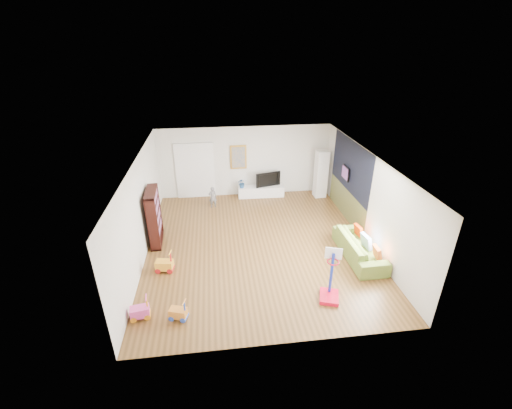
{
  "coord_description": "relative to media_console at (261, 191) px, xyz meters",
  "views": [
    {
      "loc": [
        -1.16,
        -8.66,
        5.63
      ],
      "look_at": [
        0.0,
        0.4,
        1.15
      ],
      "focal_mm": 24.0,
      "sensor_mm": 36.0,
      "label": 1
    }
  ],
  "objects": [
    {
      "name": "ride_on_pink",
      "position": [
        -3.56,
        -6.1,
        0.07
      ],
      "size": [
        0.44,
        0.31,
        0.55
      ],
      "primitive_type": "cube",
      "rotation": [
        0.0,
        0.0,
        0.14
      ],
      "color": "#E348A2",
      "rests_on": "ground"
    },
    {
      "name": "basketball_hoop",
      "position": [
        0.8,
        -6.02,
        0.45
      ],
      "size": [
        0.6,
        0.66,
        1.31
      ],
      "primitive_type": "cube",
      "rotation": [
        0.0,
        0.0,
        -0.32
      ],
      "color": "red",
      "rests_on": "ground"
    },
    {
      "name": "pillow_left",
      "position": [
        2.4,
        -5.02,
        0.29
      ],
      "size": [
        0.11,
        0.37,
        0.37
      ],
      "primitive_type": "cube",
      "rotation": [
        0.0,
        0.0,
        -0.03
      ],
      "color": "#C55222",
      "rests_on": "sofa"
    },
    {
      "name": "navy_accent",
      "position": [
        2.65,
        -2.06,
        1.64
      ],
      "size": [
        0.01,
        3.2,
        1.7
      ],
      "primitive_type": "cube",
      "color": "black",
      "rests_on": "wall_right"
    },
    {
      "name": "ride_on_yellow",
      "position": [
        -3.21,
        -4.43,
        0.09
      ],
      "size": [
        0.48,
        0.34,
        0.59
      ],
      "primitive_type": "cube",
      "rotation": [
        0.0,
        0.0,
        -0.16
      ],
      "color": "gold",
      "rests_on": "ground"
    },
    {
      "name": "bookshelf",
      "position": [
        -3.61,
        -2.88,
        0.63
      ],
      "size": [
        0.36,
        1.17,
        1.68
      ],
      "primitive_type": "cube",
      "rotation": [
        0.0,
        0.0,
        0.05
      ],
      "color": "black",
      "rests_on": "ground"
    },
    {
      "name": "sofa",
      "position": [
        2.18,
        -4.45,
        0.11
      ],
      "size": [
        0.87,
        2.15,
        0.62
      ],
      "primitive_type": "imported",
      "rotation": [
        0.0,
        0.0,
        1.59
      ],
      "color": "olive",
      "rests_on": "ground"
    },
    {
      "name": "wall_left",
      "position": [
        -3.84,
        -3.46,
        1.14
      ],
      "size": [
        0.0,
        7.5,
        2.7
      ],
      "primitive_type": "cube",
      "color": "silver",
      "rests_on": "ground"
    },
    {
      "name": "wall_right",
      "position": [
        2.66,
        -3.46,
        1.14
      ],
      "size": [
        0.0,
        7.5,
        2.7
      ],
      "primitive_type": "cube",
      "color": "white",
      "rests_on": "ground"
    },
    {
      "name": "wall_back",
      "position": [
        -0.59,
        0.29,
        1.14
      ],
      "size": [
        6.5,
        0.0,
        2.7
      ],
      "primitive_type": "cube",
      "color": "silver",
      "rests_on": "ground"
    },
    {
      "name": "ceiling",
      "position": [
        -0.59,
        -3.46,
        2.49
      ],
      "size": [
        6.5,
        7.5,
        0.0
      ],
      "primitive_type": "cube",
      "color": "white",
      "rests_on": "ground"
    },
    {
      "name": "ride_on_orange",
      "position": [
        -2.72,
        -6.23,
        0.05
      ],
      "size": [
        0.43,
        0.34,
        0.51
      ],
      "primitive_type": "cube",
      "rotation": [
        0.0,
        0.0,
        -0.3
      ],
      "color": "orange",
      "rests_on": "ground"
    },
    {
      "name": "child",
      "position": [
        -1.88,
        -0.74,
        0.19
      ],
      "size": [
        0.32,
        0.23,
        0.8
      ],
      "primitive_type": "imported",
      "rotation": [
        0.0,
        0.0,
        3.3
      ],
      "color": "slate",
      "rests_on": "ground"
    },
    {
      "name": "media_console",
      "position": [
        0.0,
        0.0,
        0.0
      ],
      "size": [
        1.78,
        0.49,
        0.41
      ],
      "primitive_type": "cube",
      "rotation": [
        0.0,
        0.0,
        -0.02
      ],
      "color": "white",
      "rests_on": "ground"
    },
    {
      "name": "pillow_right",
      "position": [
        2.37,
        -3.85,
        0.29
      ],
      "size": [
        0.15,
        0.36,
        0.35
      ],
      "primitive_type": "cube",
      "rotation": [
        0.0,
        0.0,
        0.16
      ],
      "color": "#AC2200",
      "rests_on": "sofa"
    },
    {
      "name": "floor",
      "position": [
        -0.59,
        -3.46,
        -0.21
      ],
      "size": [
        6.5,
        7.5,
        0.0
      ],
      "primitive_type": "cube",
      "color": "brown",
      "rests_on": "ground"
    },
    {
      "name": "painting_back",
      "position": [
        -0.84,
        0.25,
        1.34
      ],
      "size": [
        0.62,
        0.06,
        0.92
      ],
      "primitive_type": "cube",
      "color": "gold",
      "rests_on": "wall_back"
    },
    {
      "name": "tall_cabinet",
      "position": [
        2.27,
        -0.27,
        0.71
      ],
      "size": [
        0.45,
        0.45,
        1.84
      ],
      "primitive_type": "cube",
      "rotation": [
        0.0,
        0.0,
        0.06
      ],
      "color": "white",
      "rests_on": "ground"
    },
    {
      "name": "pillow_center",
      "position": [
        2.35,
        -4.44,
        0.29
      ],
      "size": [
        0.16,
        0.43,
        0.42
      ],
      "primitive_type": "cube",
      "rotation": [
        0.0,
        0.0,
        0.13
      ],
      "color": "silver",
      "rests_on": "sofa"
    },
    {
      "name": "wall_front",
      "position": [
        -0.59,
        -7.21,
        1.14
      ],
      "size": [
        6.5,
        0.0,
        2.7
      ],
      "primitive_type": "cube",
      "color": "white",
      "rests_on": "ground"
    },
    {
      "name": "doorway",
      "position": [
        -2.49,
        0.25,
        0.84
      ],
      "size": [
        1.45,
        0.06,
        2.1
      ],
      "primitive_type": "cube",
      "color": "white",
      "rests_on": "ground"
    },
    {
      "name": "tv",
      "position": [
        0.25,
        0.06,
        0.49
      ],
      "size": [
        1.0,
        0.37,
        0.57
      ],
      "primitive_type": "imported",
      "rotation": [
        0.0,
        0.0,
        0.25
      ],
      "color": "black",
      "rests_on": "media_console"
    },
    {
      "name": "artwork_right",
      "position": [
        2.58,
        -1.86,
        1.34
      ],
      "size": [
        0.04,
        0.56,
        0.46
      ],
      "primitive_type": "cube",
      "color": "#7F3F8C",
      "rests_on": "wall_right"
    },
    {
      "name": "vase_plant",
      "position": [
        -0.73,
        -0.02,
        0.4
      ],
      "size": [
        0.34,
        0.3,
        0.38
      ],
      "primitive_type": "imported",
      "rotation": [
        0.0,
        0.0,
        -0.02
      ],
      "color": "#234F86",
      "rests_on": "media_console"
    },
    {
      "name": "olive_wainscot",
      "position": [
        2.65,
        -2.06,
        0.29
      ],
      "size": [
        0.01,
        3.2,
        1.0
      ],
      "primitive_type": "cube",
      "color": "brown",
      "rests_on": "wall_right"
    }
  ]
}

